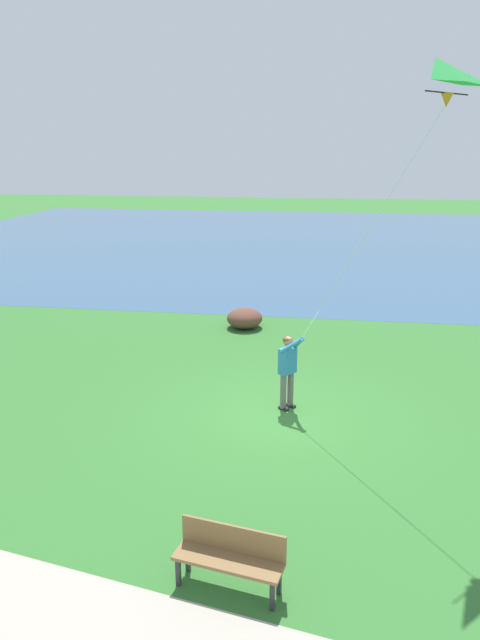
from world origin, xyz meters
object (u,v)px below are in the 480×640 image
object	(u,v)px
person_kite_flyer	(288,366)
flying_kite	(435,86)
park_bench_near_walkway	(230,554)
lakeside_shrub	(245,318)

from	to	relation	value
person_kite_flyer	flying_kite	distance (m)	6.48
park_bench_near_walkway	flying_kite	bearing A→B (deg)	-34.38
person_kite_flyer	flying_kite	size ratio (longest dim) A/B	0.34
flying_kite	park_bench_near_walkway	world-z (taller)	flying_kite
lakeside_shrub	flying_kite	bearing A→B (deg)	-152.16
park_bench_near_walkway	lakeside_shrub	bearing A→B (deg)	7.35
flying_kite	lakeside_shrub	xyz separation A→B (m)	(8.14, 4.30, -6.42)
flying_kite	lakeside_shrub	size ratio (longest dim) A/B	4.20
flying_kite	lakeside_shrub	world-z (taller)	flying_kite
park_bench_near_walkway	lakeside_shrub	xyz separation A→B (m)	(12.13, 1.57, -0.19)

